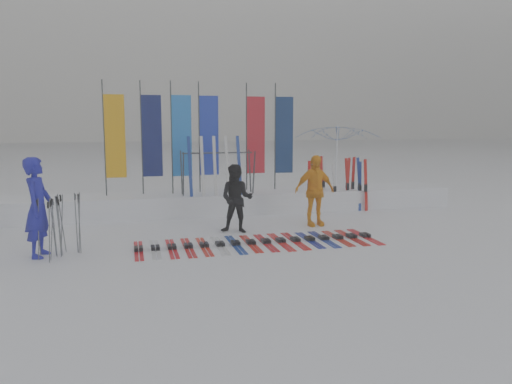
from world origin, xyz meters
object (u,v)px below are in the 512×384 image
object	(u,v)px
person_black	(237,199)
ski_rack	(218,167)
person_blue	(38,207)
ski_row	(258,242)
person_yellow	(314,191)
tent_canopy	(337,162)

from	to	relation	value
person_black	ski_rack	world-z (taller)	ski_rack
person_blue	person_black	bearing A→B (deg)	-63.62
ski_row	ski_rack	bearing A→B (deg)	93.88
person_black	ski_row	distance (m)	1.46
person_black	ski_row	size ratio (longest dim) A/B	0.31
person_black	person_yellow	bearing A→B (deg)	31.70
person_yellow	tent_canopy	xyz separation A→B (m)	(2.17, 3.59, 0.41)
person_blue	person_black	xyz separation A→B (m)	(4.23, 1.16, -0.16)
tent_canopy	ski_row	size ratio (longest dim) A/B	0.55
person_yellow	person_black	bearing A→B (deg)	-175.43
tent_canopy	ski_row	xyz separation A→B (m)	(-4.06, -5.11, -1.29)
person_yellow	tent_canopy	world-z (taller)	tent_canopy
person_blue	person_black	distance (m)	4.39
tent_canopy	ski_rack	xyz separation A→B (m)	(-4.30, -1.51, 0.06)
person_blue	tent_canopy	world-z (taller)	tent_canopy
person_black	ski_rack	size ratio (longest dim) A/B	0.81
person_blue	ski_rack	world-z (taller)	person_blue
person_yellow	tent_canopy	size ratio (longest dim) A/B	0.62
person_yellow	ski_rack	xyz separation A→B (m)	(-2.14, 2.08, 0.48)
person_blue	ski_rack	bearing A→B (deg)	-38.70
person_yellow	ski_rack	bearing A→B (deg)	131.95
person_blue	ski_row	world-z (taller)	person_blue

